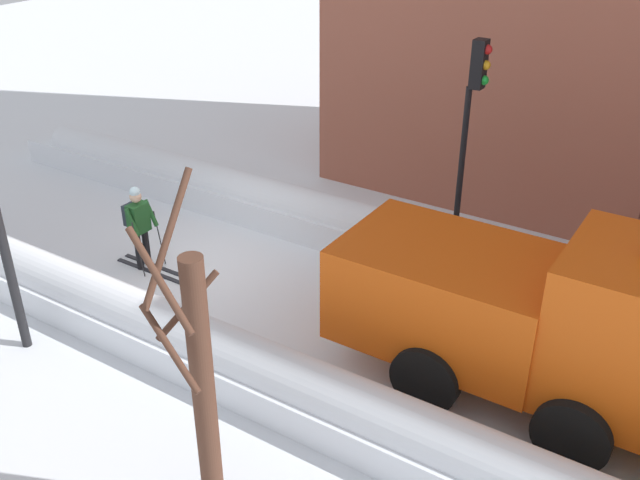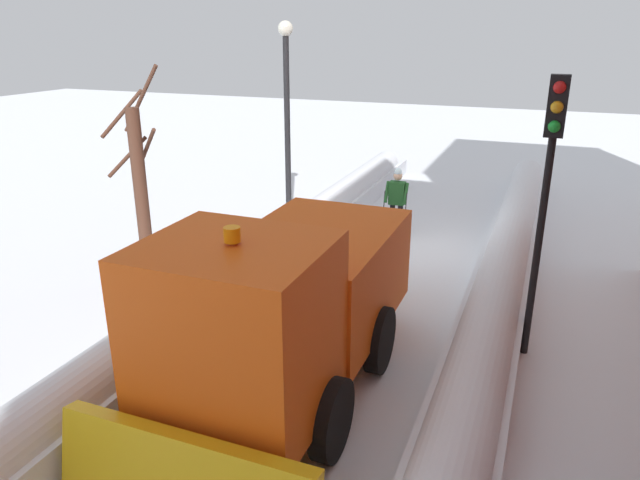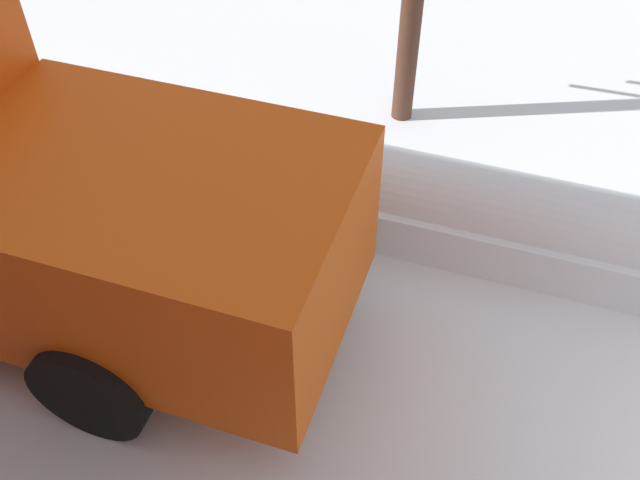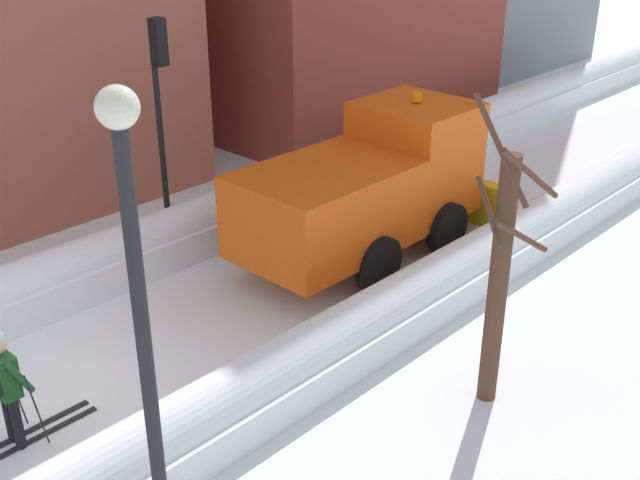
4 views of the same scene
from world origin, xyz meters
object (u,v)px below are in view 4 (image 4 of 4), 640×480
Objects in this scene: bare_tree_near at (499,275)px; plow_truck at (371,186)px; street_lamp at (138,293)px; skier at (5,383)px; traffic_light_pole at (161,92)px.

plow_truck is at bearing 150.16° from bare_tree_near.
bare_tree_near is (1.01, 5.10, -1.39)m from street_lamp.
skier is 6.83m from bare_tree_near.
bare_tree_near is at bearing -0.61° from traffic_light_pole.
traffic_light_pole is 7.88m from bare_tree_near.
skier is 3.96m from street_lamp.
skier is 0.39× the size of traffic_light_pole.
bare_tree_near reaches higher than skier.
plow_truck is 1.28× the size of traffic_light_pole.
street_lamp is 5.38m from bare_tree_near.
traffic_light_pole reaches higher than skier.
bare_tree_near is at bearing -29.84° from plow_truck.
skier is at bearing -87.52° from plow_truck.
plow_truck is 8.62m from street_lamp.
plow_truck is at bearing 92.48° from skier.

